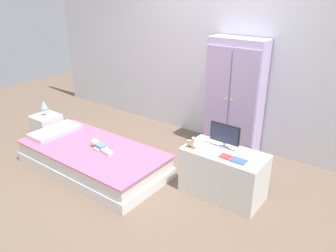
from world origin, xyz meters
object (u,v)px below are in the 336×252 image
at_px(wardrobe, 234,96).
at_px(book_blue, 238,161).
at_px(bed, 93,158).
at_px(doll, 98,145).
at_px(tv_monitor, 225,134).
at_px(tv_stand, 223,173).
at_px(book_red, 226,157).
at_px(nightstand, 47,127).
at_px(table_lamp, 44,105).
at_px(rocking_horse_toy, 191,142).

xyz_separation_m(wardrobe, book_blue, (0.62, -1.13, -0.23)).
relative_size(bed, wardrobe, 1.23).
distance_m(doll, tv_monitor, 1.50).
distance_m(tv_stand, book_red, 0.28).
xyz_separation_m(nightstand, table_lamp, (0.00, -0.00, 0.33)).
distance_m(table_lamp, rocking_horse_toy, 2.36).
height_order(book_red, book_blue, book_red).
distance_m(tv_stand, tv_monitor, 0.41).
distance_m(doll, rocking_horse_toy, 1.17).
relative_size(doll, book_red, 3.32).
bearing_deg(book_red, book_blue, 0.00).
xyz_separation_m(doll, tv_stand, (1.43, 0.42, -0.07)).
bearing_deg(bed, nightstand, 171.36).
height_order(doll, tv_monitor, tv_monitor).
distance_m(tv_monitor, rocking_horse_toy, 0.35).
relative_size(tv_stand, book_red, 7.07).
xyz_separation_m(table_lamp, wardrobe, (2.24, 1.32, 0.23)).
relative_size(doll, nightstand, 1.09).
relative_size(wardrobe, book_red, 12.49).
xyz_separation_m(wardrobe, rocking_horse_toy, (0.11, -1.16, -0.17)).
height_order(bed, nightstand, nightstand).
distance_m(tv_monitor, book_blue, 0.33).
height_order(tv_stand, rocking_horse_toy, rocking_horse_toy).
bearing_deg(doll, wardrobe, 55.44).
bearing_deg(table_lamp, book_red, 3.83).
distance_m(doll, book_red, 1.54).
bearing_deg(doll, book_blue, 11.13).
distance_m(doll, book_blue, 1.66).
bearing_deg(book_red, table_lamp, -176.17).
bearing_deg(book_red, wardrobe, 113.40).
bearing_deg(wardrobe, book_red, -66.60).
bearing_deg(bed, tv_monitor, 20.33).
distance_m(doll, tv_stand, 1.49).
distance_m(nightstand, book_red, 2.76).
bearing_deg(table_lamp, book_blue, 3.66).
bearing_deg(table_lamp, nightstand, 90.00).
height_order(wardrobe, tv_monitor, wardrobe).
bearing_deg(bed, table_lamp, 171.36).
xyz_separation_m(nightstand, book_blue, (2.86, 0.18, 0.33)).
bearing_deg(tv_stand, nightstand, -174.00).
bearing_deg(wardrobe, table_lamp, -149.62).
height_order(wardrobe, tv_stand, wardrobe).
height_order(table_lamp, book_blue, table_lamp).
relative_size(bed, rocking_horse_toy, 13.64).
xyz_separation_m(tv_monitor, book_blue, (0.24, -0.17, -0.14)).
bearing_deg(tv_monitor, book_blue, -35.06).
relative_size(rocking_horse_toy, book_red, 1.13).
height_order(table_lamp, rocking_horse_toy, rocking_horse_toy).
bearing_deg(wardrobe, rocking_horse_toy, -84.67).
height_order(tv_stand, tv_monitor, tv_monitor).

